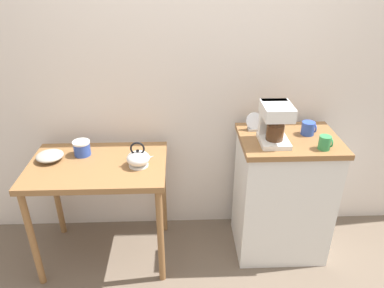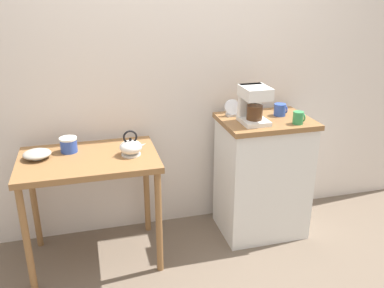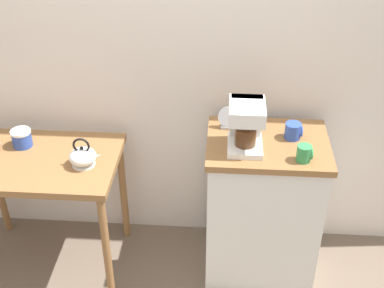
% 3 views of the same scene
% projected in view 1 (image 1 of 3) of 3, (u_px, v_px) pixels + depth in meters
% --- Properties ---
extents(ground_plane, '(8.00, 8.00, 0.00)m').
position_uv_depth(ground_plane, '(203.00, 253.00, 2.71)').
color(ground_plane, '#6B5B4C').
extents(back_wall, '(4.40, 0.10, 2.80)m').
position_uv_depth(back_wall, '(216.00, 52.00, 2.46)').
color(back_wall, silver).
rests_on(back_wall, ground_plane).
extents(wooden_table, '(0.90, 0.59, 0.78)m').
position_uv_depth(wooden_table, '(99.00, 177.00, 2.41)').
color(wooden_table, olive).
rests_on(wooden_table, ground_plane).
extents(kitchen_counter, '(0.65, 0.50, 0.92)m').
position_uv_depth(kitchen_counter, '(282.00, 195.00, 2.59)').
color(kitchen_counter, white).
rests_on(kitchen_counter, ground_plane).
extents(bowl_stoneware, '(0.18, 0.18, 0.06)m').
position_uv_depth(bowl_stoneware, '(50.00, 156.00, 2.38)').
color(bowl_stoneware, '#9E998C').
rests_on(bowl_stoneware, wooden_table).
extents(teakettle, '(0.18, 0.15, 0.17)m').
position_uv_depth(teakettle, '(139.00, 158.00, 2.31)').
color(teakettle, white).
rests_on(teakettle, wooden_table).
extents(canister_enamel, '(0.11, 0.11, 0.10)m').
position_uv_depth(canister_enamel, '(82.00, 148.00, 2.44)').
color(canister_enamel, '#2D4CAD').
rests_on(canister_enamel, wooden_table).
extents(coffee_maker, '(0.18, 0.22, 0.26)m').
position_uv_depth(coffee_maker, '(275.00, 121.00, 2.26)').
color(coffee_maker, white).
rests_on(coffee_maker, kitchen_counter).
extents(mug_tall_green, '(0.08, 0.07, 0.09)m').
position_uv_depth(mug_tall_green, '(325.00, 143.00, 2.22)').
color(mug_tall_green, '#338C4C').
rests_on(mug_tall_green, kitchen_counter).
extents(mug_blue, '(0.09, 0.09, 0.09)m').
position_uv_depth(mug_blue, '(308.00, 128.00, 2.40)').
color(mug_blue, '#2D4CAD').
rests_on(mug_blue, kitchen_counter).
extents(table_clock, '(0.11, 0.06, 0.12)m').
position_uv_depth(table_clock, '(254.00, 123.00, 2.46)').
color(table_clock, '#B2B5BA').
rests_on(table_clock, kitchen_counter).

